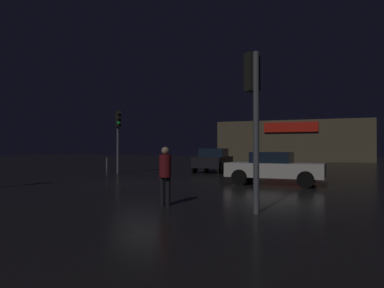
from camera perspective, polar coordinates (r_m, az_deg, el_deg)
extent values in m
plane|color=black|center=(16.09, -8.31, -6.45)|extent=(120.00, 120.00, 0.00)
cube|color=brown|center=(46.63, 16.25, 0.43)|extent=(18.53, 6.05, 5.07)
cube|color=red|center=(43.53, 15.91, 2.69)|extent=(6.34, 0.24, 1.17)
cylinder|color=#595B60|center=(23.03, -12.10, 0.32)|extent=(0.15, 0.15, 4.05)
cube|color=black|center=(22.95, -12.03, 4.11)|extent=(0.41, 0.41, 1.01)
sphere|color=black|center=(22.82, -11.97, 4.91)|extent=(0.20, 0.20, 0.20)
sphere|color=black|center=(22.79, -11.97, 4.15)|extent=(0.20, 0.20, 0.20)
sphere|color=#19D13F|center=(22.77, -11.97, 3.39)|extent=(0.20, 0.20, 0.20)
cylinder|color=#595B60|center=(8.65, 10.51, 1.86)|extent=(0.15, 0.15, 3.99)
cube|color=black|center=(8.97, 9.85, 11.54)|extent=(0.41, 0.41, 0.96)
sphere|color=black|center=(9.15, 9.22, 13.12)|extent=(0.20, 0.20, 0.20)
sphere|color=black|center=(9.09, 9.22, 11.37)|extent=(0.20, 0.20, 0.20)
sphere|color=#19D13F|center=(9.03, 9.22, 9.59)|extent=(0.20, 0.20, 0.20)
cube|color=silver|center=(15.88, 13.49, -4.14)|extent=(4.27, 2.01, 0.62)
cube|color=black|center=(15.88, 13.01, -2.15)|extent=(1.77, 1.71, 0.48)
cylinder|color=black|center=(16.63, 18.75, -5.05)|extent=(0.69, 0.25, 0.69)
cylinder|color=black|center=(14.83, 18.17, -5.58)|extent=(0.69, 0.25, 0.69)
cylinder|color=black|center=(17.08, 9.44, -4.96)|extent=(0.69, 0.25, 0.69)
cylinder|color=black|center=(15.33, 7.78, -5.45)|extent=(0.69, 0.25, 0.69)
cube|color=black|center=(23.85, 3.56, -2.94)|extent=(1.92, 4.02, 0.69)
cube|color=black|center=(23.88, 3.59, -1.41)|extent=(1.69, 1.79, 0.57)
cylinder|color=black|center=(25.38, 2.38, -3.58)|extent=(0.23, 0.69, 0.69)
cylinder|color=black|center=(24.90, 6.44, -3.63)|extent=(0.23, 0.69, 0.69)
cylinder|color=black|center=(22.89, 0.42, -3.89)|extent=(0.23, 0.69, 0.69)
cylinder|color=black|center=(22.35, 4.90, -3.97)|extent=(0.23, 0.69, 0.69)
cylinder|color=black|center=(9.80, -4.90, -7.79)|extent=(0.14, 0.14, 0.80)
cylinder|color=black|center=(9.81, -3.96, -7.79)|extent=(0.14, 0.14, 0.80)
cylinder|color=maroon|center=(9.74, -4.43, -3.61)|extent=(0.46, 0.46, 0.63)
sphere|color=tan|center=(9.73, -4.43, -1.11)|extent=(0.22, 0.22, 0.22)
cylinder|color=#595B60|center=(26.54, -13.82, -3.18)|extent=(0.14, 0.14, 0.93)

